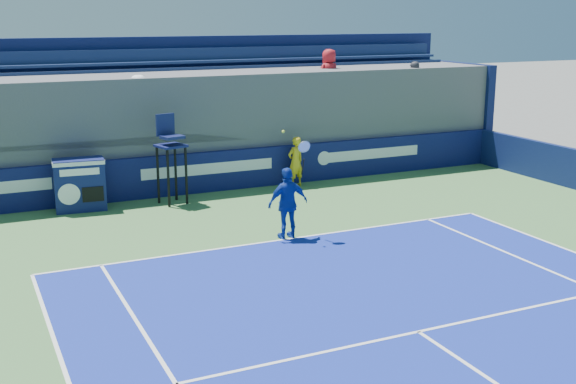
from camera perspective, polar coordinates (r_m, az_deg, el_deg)
name	(u,v)px	position (r m, az deg, el deg)	size (l,w,h in m)	color
ball_person	(296,162)	(21.83, 0.60, 2.42)	(0.55, 0.36, 1.52)	gold
back_hoarding	(208,172)	(21.29, -6.36, 1.57)	(20.40, 0.21, 1.20)	#0D1149
match_clock	(80,183)	(19.91, -16.15, 0.67)	(1.38, 0.84, 1.40)	#101851
umpire_chair	(170,149)	(19.91, -9.27, 3.35)	(0.85, 0.85, 2.48)	black
tennis_player	(288,203)	(16.65, 0.00, -0.88)	(0.99, 0.43, 2.57)	#13329B
stadium_seating	(186,121)	(22.99, -8.09, 5.56)	(21.00, 4.05, 4.40)	#4D4D52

